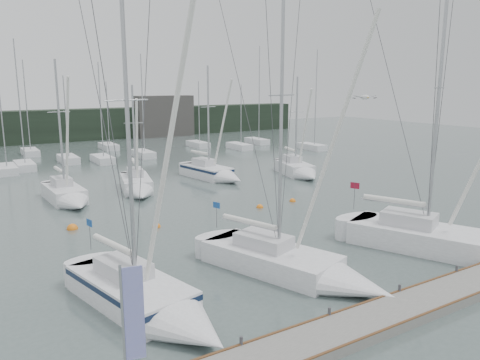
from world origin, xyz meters
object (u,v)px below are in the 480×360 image
sailboat_near_left (154,304)px  sailboat_mid_c (138,187)px  sailboat_near_center (308,270)px  sailboat_mid_b (69,197)px  buoy_a (156,227)px  buoy_b (260,208)px  buoy_d (293,201)px  sailboat_near_right (459,245)px  sailboat_mid_d (216,174)px  dock_banner (130,322)px  sailboat_mid_e (300,171)px  buoy_c (72,229)px

sailboat_near_left → sailboat_mid_c: sailboat_near_left is taller
sailboat_near_center → sailboat_mid_b: (-6.51, 20.75, 0.04)m
sailboat_near_center → buoy_a: (-2.99, 11.62, -0.50)m
buoy_b → buoy_d: bearing=3.3°
sailboat_near_left → sailboat_near_right: bearing=-20.5°
sailboat_near_center → buoy_d: size_ratio=29.66×
sailboat_mid_c → sailboat_mid_d: bearing=25.0°
sailboat_mid_d → dock_banner: (-17.65, -27.47, 2.24)m
sailboat_mid_e → buoy_a: 20.29m
sailboat_mid_c → sailboat_near_center: bearing=-74.3°
buoy_a → dock_banner: dock_banner is taller
sailboat_near_left → buoy_c: size_ratio=20.65×
sailboat_mid_b → dock_banner: size_ratio=2.86×
sailboat_mid_b → sailboat_mid_e: 22.03m
sailboat_mid_b → sailboat_mid_d: 14.29m
sailboat_near_right → sailboat_mid_d: (-1.41, 24.73, -0.01)m
sailboat_mid_d → buoy_c: 17.76m
sailboat_mid_d → buoy_d: 10.77m
sailboat_near_center → buoy_a: bearing=85.3°
sailboat_mid_b → sailboat_mid_e: bearing=-4.8°
sailboat_mid_c → buoy_c: bearing=-120.2°
sailboat_near_center → buoy_c: 16.04m
buoy_b → dock_banner: dock_banner is taller
buoy_c → sailboat_near_right: bearing=-43.3°
buoy_b → buoy_d: (3.24, 0.19, 0.00)m
sailboat_mid_d → sailboat_mid_b: bearing=179.8°
sailboat_mid_b → buoy_d: 17.37m
sailboat_near_center → dock_banner: sailboat_near_center is taller
buoy_d → sailboat_near_right: bearing=-88.5°
sailboat_near_left → dock_banner: bearing=-129.8°
sailboat_mid_d → sailboat_mid_e: 8.46m
buoy_a → buoy_b: bearing=3.2°
sailboat_near_center → buoy_c: (-7.73, 14.04, -0.50)m
sailboat_near_center → dock_banner: size_ratio=3.59×
sailboat_near_left → sailboat_mid_b: size_ratio=1.23×
buoy_b → dock_banner: size_ratio=0.13×
sailboat_near_center → sailboat_mid_d: sailboat_near_center is taller
sailboat_near_right → sailboat_mid_d: size_ratio=1.31×
buoy_a → buoy_d: size_ratio=1.09×
sailboat_near_right → sailboat_mid_b: (-15.53, 22.50, -0.04)m
sailboat_near_center → buoy_a: 12.01m
sailboat_near_left → sailboat_mid_b: 20.31m
sailboat_near_left → buoy_d: (16.18, 11.81, -0.56)m
sailboat_mid_b → sailboat_mid_d: sailboat_mid_b is taller
sailboat_near_left → buoy_b: size_ratio=27.71×
sailboat_near_center → dock_banner: (-10.04, -4.48, 2.31)m
sailboat_near_left → sailboat_near_right: (16.55, -2.22, 0.02)m
sailboat_near_right → buoy_d: (-0.37, 14.03, -0.58)m
sailboat_mid_d → dock_banner: size_ratio=2.83×
buoy_b → sailboat_mid_b: bearing=144.0°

